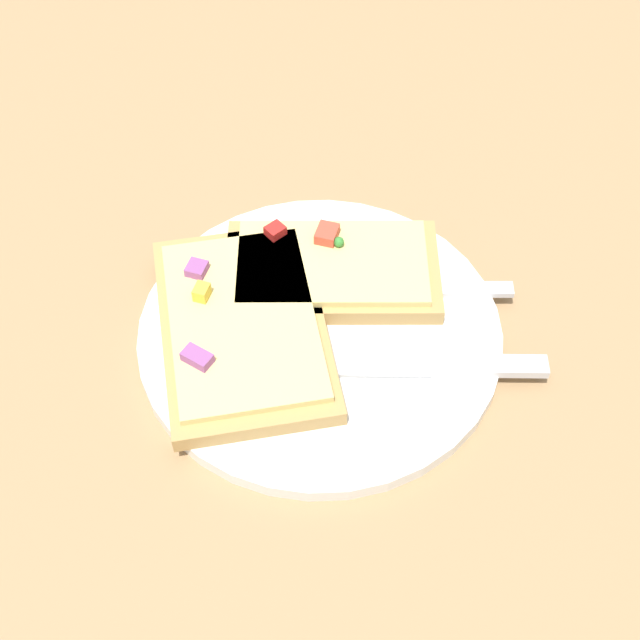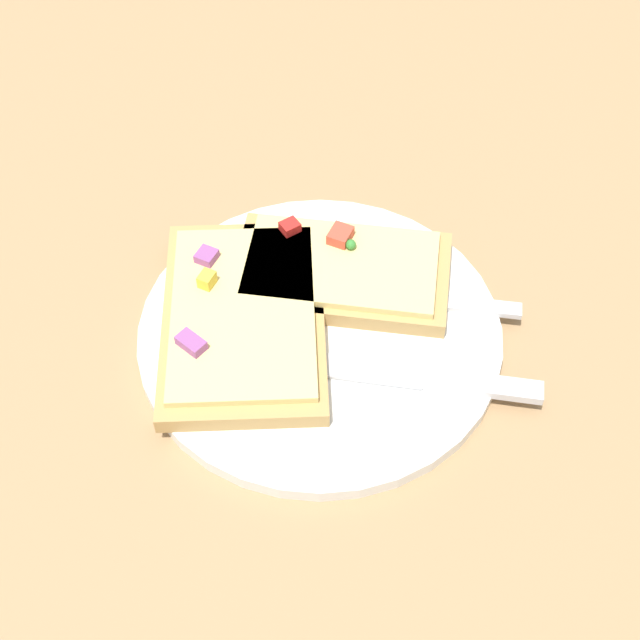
% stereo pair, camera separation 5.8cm
% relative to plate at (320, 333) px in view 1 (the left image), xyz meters
% --- Properties ---
extents(ground_plane, '(4.00, 4.00, 0.00)m').
position_rel_plate_xyz_m(ground_plane, '(0.00, 0.00, -0.01)').
color(ground_plane, '#9E7A51').
extents(plate, '(0.27, 0.27, 0.01)m').
position_rel_plate_xyz_m(plate, '(0.00, 0.00, 0.00)').
color(plate, white).
rests_on(plate, ground).
extents(fork, '(0.20, 0.13, 0.01)m').
position_rel_plate_xyz_m(fork, '(0.04, 0.02, 0.01)').
color(fork, silver).
rests_on(fork, plate).
extents(knife, '(0.20, 0.13, 0.01)m').
position_rel_plate_xyz_m(knife, '(0.04, -0.07, 0.01)').
color(knife, silver).
rests_on(knife, plate).
extents(pizza_slice_main, '(0.17, 0.21, 0.03)m').
position_rel_plate_xyz_m(pizza_slice_main, '(-0.05, 0.02, 0.02)').
color(pizza_slice_main, tan).
rests_on(pizza_slice_main, plate).
extents(pizza_slice_corner, '(0.19, 0.17, 0.03)m').
position_rel_plate_xyz_m(pizza_slice_corner, '(0.03, 0.04, 0.02)').
color(pizza_slice_corner, tan).
rests_on(pizza_slice_corner, plate).
extents(crumb_scatter, '(0.11, 0.03, 0.01)m').
position_rel_plate_xyz_m(crumb_scatter, '(0.02, 0.03, 0.01)').
color(crumb_scatter, '#AD7D57').
rests_on(crumb_scatter, plate).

